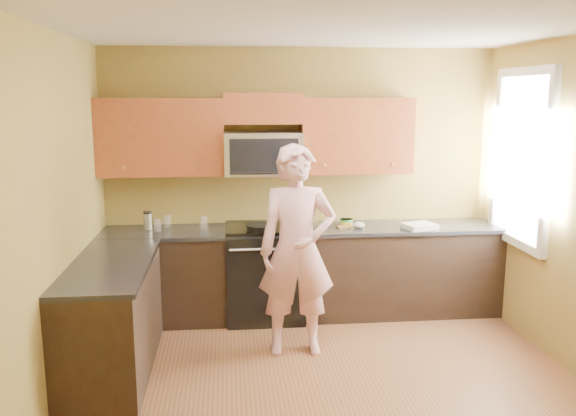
{
  "coord_description": "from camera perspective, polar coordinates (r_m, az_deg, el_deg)",
  "views": [
    {
      "loc": [
        -0.74,
        -4.06,
        2.23
      ],
      "look_at": [
        -0.2,
        1.3,
        1.2
      ],
      "focal_mm": 36.98,
      "sensor_mm": 36.0,
      "label": 1
    }
  ],
  "objects": [
    {
      "name": "cabinet_back_run",
      "position": [
        6.08,
        1.51,
        -6.31
      ],
      "size": [
        4.0,
        0.6,
        0.88
      ],
      "primitive_type": "cube",
      "color": "black",
      "rests_on": "floor"
    },
    {
      "name": "window",
      "position": [
        5.95,
        21.55,
        4.48
      ],
      "size": [
        0.06,
        1.06,
        1.66
      ],
      "primitive_type": null,
      "color": "white",
      "rests_on": "wall_right"
    },
    {
      "name": "stove",
      "position": [
        6.01,
        -2.27,
        -6.17
      ],
      "size": [
        0.76,
        0.65,
        0.95
      ],
      "primitive_type": null,
      "color": "black",
      "rests_on": "floor"
    },
    {
      "name": "toast_slice",
      "position": [
        5.96,
        5.32,
        -1.84
      ],
      "size": [
        0.12,
        0.12,
        0.01
      ],
      "primitive_type": "cube",
      "rotation": [
        0.0,
        0.0,
        0.11
      ],
      "color": "#B27F47",
      "rests_on": "countertop_back"
    },
    {
      "name": "upper_cab_left",
      "position": [
        5.98,
        -11.96,
        3.1
      ],
      "size": [
        1.22,
        0.33,
        0.75
      ],
      "primitive_type": null,
      "color": "brown",
      "rests_on": "wall_back"
    },
    {
      "name": "ceiling",
      "position": [
        4.15,
        4.77,
        17.28
      ],
      "size": [
        4.0,
        4.0,
        0.0
      ],
      "primitive_type": "plane",
      "rotation": [
        3.14,
        0.0,
        0.0
      ],
      "color": "white",
      "rests_on": "ground"
    },
    {
      "name": "napkin_b",
      "position": [
        5.95,
        6.82,
        -1.65
      ],
      "size": [
        0.12,
        0.13,
        0.07
      ],
      "primitive_type": "ellipsoid",
      "rotation": [
        0.0,
        0.0,
        -0.02
      ],
      "color": "silver",
      "rests_on": "countertop_back"
    },
    {
      "name": "butter_tub",
      "position": [
        6.04,
        5.64,
        -1.75
      ],
      "size": [
        0.15,
        0.15,
        0.09
      ],
      "primitive_type": null,
      "rotation": [
        0.0,
        0.0,
        0.14
      ],
      "color": "yellow",
      "rests_on": "countertop_back"
    },
    {
      "name": "upper_cab_right",
      "position": [
        6.08,
        6.45,
        3.39
      ],
      "size": [
        1.12,
        0.33,
        0.75
      ],
      "primitive_type": null,
      "color": "brown",
      "rests_on": "wall_back"
    },
    {
      "name": "glass_b",
      "position": [
        5.95,
        -8.09,
        -1.41
      ],
      "size": [
        0.09,
        0.09,
        0.12
      ],
      "primitive_type": "cylinder",
      "rotation": [
        0.0,
        0.0,
        0.37
      ],
      "color": "silver",
      "rests_on": "countertop_back"
    },
    {
      "name": "travel_mug",
      "position": [
        6.04,
        -13.29,
        -2.0
      ],
      "size": [
        0.1,
        0.1,
        0.18
      ],
      "primitive_type": null,
      "rotation": [
        0.0,
        0.0,
        -0.29
      ],
      "color": "silver",
      "rests_on": "countertop_back"
    },
    {
      "name": "countertop_left",
      "position": [
        4.94,
        -16.69,
        -5.28
      ],
      "size": [
        0.62,
        1.6,
        0.04
      ],
      "primitive_type": "cube",
      "color": "black",
      "rests_on": "cabinet_left_run"
    },
    {
      "name": "upper_cab_over_mw",
      "position": [
        5.9,
        -2.49,
        9.56
      ],
      "size": [
        0.76,
        0.33,
        0.3
      ],
      "primitive_type": "cube",
      "color": "brown",
      "rests_on": "wall_back"
    },
    {
      "name": "glass_a",
      "position": [
        5.92,
        -12.43,
        -1.62
      ],
      "size": [
        0.08,
        0.08,
        0.12
      ],
      "primitive_type": "cylinder",
      "rotation": [
        0.0,
        0.0,
        0.21
      ],
      "color": "silver",
      "rests_on": "countertop_back"
    },
    {
      "name": "woman",
      "position": [
        5.11,
        0.89,
        -4.12
      ],
      "size": [
        0.67,
        0.45,
        1.83
      ],
      "primitive_type": "imported",
      "rotation": [
        0.0,
        0.0,
        -0.01
      ],
      "color": "pink",
      "rests_on": "floor"
    },
    {
      "name": "wall_left",
      "position": [
        4.34,
        -22.5,
        -1.72
      ],
      "size": [
        0.0,
        4.0,
        4.0
      ],
      "primitive_type": "plane",
      "rotation": [
        1.57,
        0.0,
        1.57
      ],
      "color": "olive",
      "rests_on": "ground"
    },
    {
      "name": "floor",
      "position": [
        4.69,
        4.23,
        -17.6
      ],
      "size": [
        4.0,
        4.0,
        0.0
      ],
      "primitive_type": "plane",
      "color": "brown",
      "rests_on": "ground"
    },
    {
      "name": "microwave",
      "position": [
        5.92,
        -2.42,
        3.25
      ],
      "size": [
        0.76,
        0.4,
        0.42
      ],
      "primitive_type": null,
      "color": "silver",
      "rests_on": "wall_back"
    },
    {
      "name": "frying_pan",
      "position": [
        5.7,
        -2.73,
        -2.17
      ],
      "size": [
        0.4,
        0.52,
        0.06
      ],
      "primitive_type": null,
      "rotation": [
        0.0,
        0.0,
        0.34
      ],
      "color": "black",
      "rests_on": "stove"
    },
    {
      "name": "glass_c",
      "position": [
        6.07,
        -11.54,
        -1.28
      ],
      "size": [
        0.08,
        0.08,
        0.12
      ],
      "primitive_type": "cylinder",
      "rotation": [
        0.0,
        0.0,
        0.13
      ],
      "color": "silver",
      "rests_on": "countertop_back"
    },
    {
      "name": "countertop_back",
      "position": [
        5.95,
        1.54,
        -2.1
      ],
      "size": [
        4.0,
        0.62,
        0.04
      ],
      "primitive_type": "cube",
      "color": "black",
      "rests_on": "cabinet_back_run"
    },
    {
      "name": "wall_back",
      "position": [
        6.17,
        1.2,
        2.62
      ],
      "size": [
        4.0,
        0.0,
        4.0
      ],
      "primitive_type": "plane",
      "rotation": [
        1.57,
        0.0,
        0.0
      ],
      "color": "olive",
      "rests_on": "ground"
    },
    {
      "name": "napkin_a",
      "position": [
        5.8,
        0.01,
        -1.93
      ],
      "size": [
        0.14,
        0.15,
        0.06
      ],
      "primitive_type": "ellipsoid",
      "rotation": [
        0.0,
        0.0,
        -0.29
      ],
      "color": "silver",
      "rests_on": "countertop_back"
    },
    {
      "name": "wall_front",
      "position": [
        2.36,
        13.27,
        -11.42
      ],
      "size": [
        4.0,
        0.0,
        4.0
      ],
      "primitive_type": "plane",
      "rotation": [
        -1.57,
        0.0,
        0.0
      ],
      "color": "olive",
      "rests_on": "ground"
    },
    {
      "name": "cabinet_left_run",
      "position": [
        5.08,
        -16.52,
        -10.27
      ],
      "size": [
        0.6,
        1.6,
        0.88
      ],
      "primitive_type": "cube",
      "color": "black",
      "rests_on": "floor"
    },
    {
      "name": "dish_towel",
      "position": [
        6.04,
        12.55,
        -1.71
      ],
      "size": [
        0.36,
        0.31,
        0.05
      ],
      "primitive_type": "cube",
      "rotation": [
        0.0,
        0.0,
        0.28
      ],
      "color": "white",
      "rests_on": "countertop_back"
    }
  ]
}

